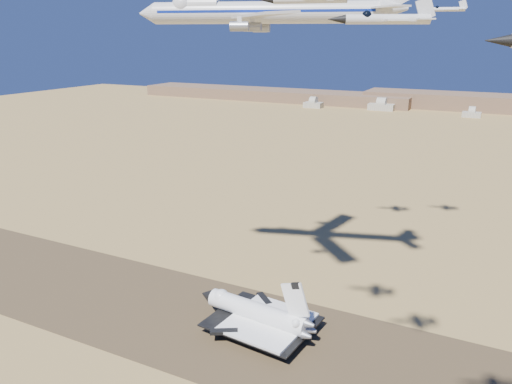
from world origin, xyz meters
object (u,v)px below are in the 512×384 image
at_px(crew_b, 266,343).
at_px(chase_jet_e, 445,9).
at_px(crew_c, 272,346).
at_px(chase_jet_b, 385,19).
at_px(shuttle, 256,314).
at_px(carrier_747, 256,12).
at_px(chase_jet_d, 371,22).
at_px(crew_a, 259,346).

xyz_separation_m(crew_b, chase_jet_e, (29.14, 79.77, 91.78)).
xyz_separation_m(crew_c, chase_jet_b, (32.23, -31.91, 85.30)).
xyz_separation_m(shuttle, chase_jet_b, (40.60, -38.99, 81.05)).
relative_size(carrier_747, chase_jet_d, 4.65).
relative_size(crew_c, chase_jet_b, 0.12).
bearing_deg(crew_a, crew_b, -47.10).
bearing_deg(crew_a, chase_jet_b, -149.96).
bearing_deg(crew_b, shuttle, 24.22).
height_order(shuttle, chase_jet_b, chase_jet_b).
bearing_deg(crew_b, chase_jet_b, -152.96).
xyz_separation_m(shuttle, crew_a, (5.10, -8.61, -4.27)).
relative_size(crew_b, chase_jet_d, 0.10).
bearing_deg(carrier_747, chase_jet_b, -65.11).
bearing_deg(crew_c, chase_jet_d, -44.04).
bearing_deg(crew_c, chase_jet_e, -58.95).
relative_size(crew_b, chase_jet_b, 0.11).
distance_m(carrier_747, chase_jet_b, 70.94).
relative_size(crew_c, chase_jet_e, 0.12).
xyz_separation_m(carrier_747, crew_a, (11.87, -22.30, -89.14)).
height_order(chase_jet_b, chase_jet_d, chase_jet_d).
relative_size(shuttle, crew_b, 24.89).
height_order(crew_a, crew_c, crew_c).
relative_size(crew_a, chase_jet_b, 0.12).
height_order(crew_c, chase_jet_d, chase_jet_d).
height_order(crew_c, chase_jet_b, chase_jet_b).
bearing_deg(carrier_747, crew_a, -79.05).
height_order(crew_a, chase_jet_b, chase_jet_b).
relative_size(chase_jet_d, chase_jet_e, 1.05).
height_order(chase_jet_b, chase_jet_e, chase_jet_e).
height_order(carrier_747, crew_a, carrier_747).
xyz_separation_m(crew_b, crew_c, (2.15, -0.59, 0.10)).
xyz_separation_m(crew_c, chase_jet_e, (27.00, 80.36, 91.67)).
xyz_separation_m(carrier_747, crew_c, (15.13, -20.77, -89.12)).
bearing_deg(chase_jet_b, chase_jet_e, 68.07).
bearing_deg(chase_jet_d, crew_b, -112.23).
xyz_separation_m(crew_b, chase_jet_b, (34.38, -32.50, 85.40)).
relative_size(crew_a, chase_jet_d, 0.11).
relative_size(chase_jet_b, chase_jet_d, 0.94).
bearing_deg(chase_jet_e, crew_a, -122.62).
relative_size(carrier_747, crew_b, 46.77).
relative_size(carrier_747, crew_a, 42.38).
distance_m(crew_b, crew_c, 2.23).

